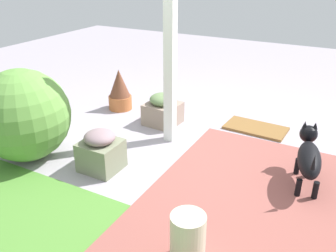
% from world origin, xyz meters
% --- Properties ---
extents(ground_plane, '(12.00, 12.00, 0.00)m').
position_xyz_m(ground_plane, '(0.00, 0.00, 0.00)').
color(ground_plane, '#A097A2').
extents(brick_path, '(1.80, 2.40, 0.02)m').
position_xyz_m(brick_path, '(-0.81, 0.52, 0.01)').
color(brick_path, '#924F47').
rests_on(brick_path, ground).
extents(porch_pillar, '(0.11, 0.11, 2.19)m').
position_xyz_m(porch_pillar, '(0.39, -0.23, 1.09)').
color(porch_pillar, white).
rests_on(porch_pillar, ground).
extents(stone_planter_nearest, '(0.41, 0.41, 0.39)m').
position_xyz_m(stone_planter_nearest, '(0.68, -0.58, 0.18)').
color(stone_planter_nearest, gray).
rests_on(stone_planter_nearest, ground).
extents(stone_planter_mid, '(0.37, 0.35, 0.41)m').
position_xyz_m(stone_planter_mid, '(0.68, 0.64, 0.19)').
color(stone_planter_mid, gray).
rests_on(stone_planter_mid, ground).
extents(round_shrub, '(0.92, 0.92, 0.92)m').
position_xyz_m(round_shrub, '(1.49, 0.79, 0.46)').
color(round_shrub, '#5C903E').
rests_on(round_shrub, ground).
extents(terracotta_pot_spiky, '(0.31, 0.31, 0.55)m').
position_xyz_m(terracotta_pot_spiky, '(1.42, -0.73, 0.26)').
color(terracotta_pot_spiky, '#B76335').
rests_on(terracotta_pot_spiky, ground).
extents(dog, '(0.31, 0.72, 0.49)m').
position_xyz_m(dog, '(-1.10, -0.02, 0.29)').
color(dog, black).
rests_on(dog, ground).
extents(ceramic_urn, '(0.23, 0.23, 0.39)m').
position_xyz_m(ceramic_urn, '(-0.57, 1.33, 0.19)').
color(ceramic_urn, beige).
rests_on(ceramic_urn, ground).
extents(doormat, '(0.73, 0.43, 0.03)m').
position_xyz_m(doormat, '(-0.39, -0.95, 0.01)').
color(doormat, brown).
rests_on(doormat, ground).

